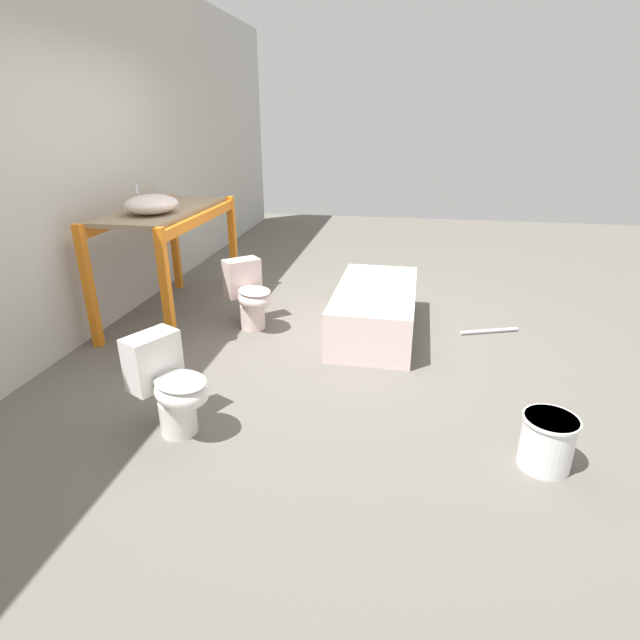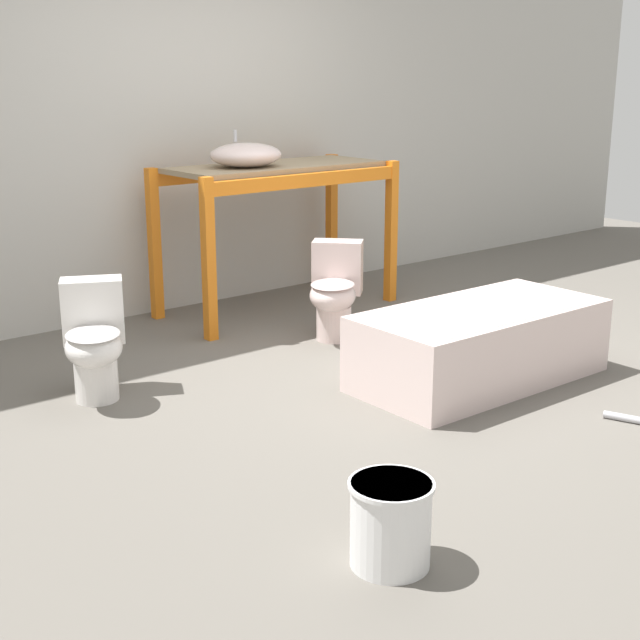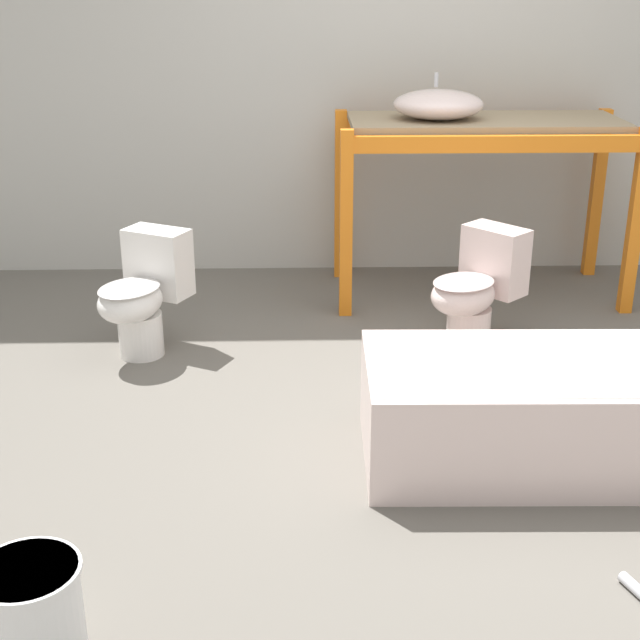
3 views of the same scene
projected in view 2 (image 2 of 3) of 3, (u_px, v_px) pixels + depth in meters
name	position (u px, v px, depth m)	size (l,w,h in m)	color
ground_plane	(363.00, 368.00, 5.24)	(12.00, 12.00, 0.00)	#666059
warehouse_wall_rear	(179.00, 84.00, 6.25)	(10.80, 0.08, 3.20)	beige
shelving_rack	(277.00, 190.00, 6.31)	(1.68, 0.76, 1.05)	orange
sink_basin	(246.00, 155.00, 6.06)	(0.51, 0.44, 0.24)	silver
bathtub_main	(480.00, 339.00, 4.97)	(1.47, 0.72, 0.42)	silver
toilet_near	(94.00, 340.00, 4.68)	(0.51, 0.61, 0.62)	white
toilet_far	(335.00, 290.00, 5.75)	(0.60, 0.58, 0.62)	silver
bucket_white	(391.00, 522.00, 3.11)	(0.30, 0.30, 0.32)	white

